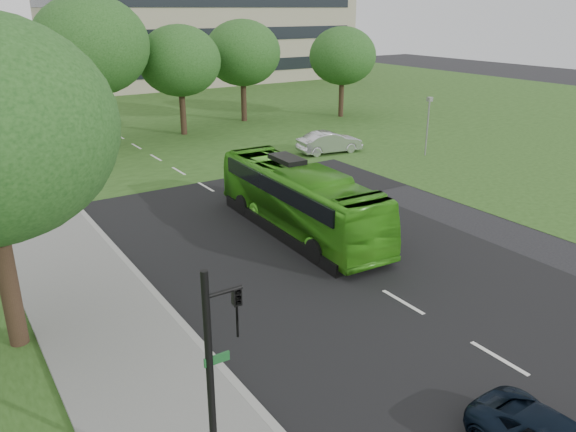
% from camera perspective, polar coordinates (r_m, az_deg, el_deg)
% --- Properties ---
extents(ground, '(160.00, 160.00, 0.00)m').
position_cam_1_polar(ground, '(21.51, 7.87, -6.50)').
color(ground, black).
rests_on(ground, ground).
extents(street_surfaces, '(120.00, 120.00, 0.15)m').
position_cam_1_polar(street_surfaces, '(40.28, -14.16, 5.94)').
color(street_surfaces, black).
rests_on(street_surfaces, ground).
extents(tree_park_b, '(8.12, 8.12, 10.65)m').
position_cam_1_polar(tree_park_b, '(43.30, -19.38, 16.02)').
color(tree_park_b, black).
rests_on(tree_park_b, ground).
extents(tree_park_c, '(6.42, 6.42, 8.52)m').
position_cam_1_polar(tree_park_c, '(46.02, -10.96, 15.21)').
color(tree_park_c, black).
rests_on(tree_park_c, ground).
extents(tree_park_d, '(6.65, 6.65, 8.79)m').
position_cam_1_polar(tree_park_d, '(51.09, -4.65, 16.18)').
color(tree_park_d, black).
rests_on(tree_park_d, ground).
extents(tree_park_e, '(6.10, 6.10, 8.13)m').
position_cam_1_polar(tree_park_e, '(53.48, 5.56, 15.87)').
color(tree_park_e, black).
rests_on(tree_park_e, ground).
extents(bus, '(3.02, 11.06, 3.05)m').
position_cam_1_polar(bus, '(25.39, 1.16, 1.70)').
color(bus, '#40A21D').
rests_on(bus, ground).
extents(sedan, '(4.79, 2.22, 1.52)m').
position_cam_1_polar(sedan, '(39.99, 4.24, 7.48)').
color(sedan, silver).
rests_on(sedan, ground).
extents(traffic_light, '(0.85, 0.22, 5.30)m').
position_cam_1_polar(traffic_light, '(11.26, -7.14, -15.39)').
color(traffic_light, black).
rests_on(traffic_light, ground).
extents(camera_pole, '(0.33, 0.29, 4.02)m').
position_cam_1_polar(camera_pole, '(39.95, 14.05, 9.61)').
color(camera_pole, gray).
rests_on(camera_pole, ground).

